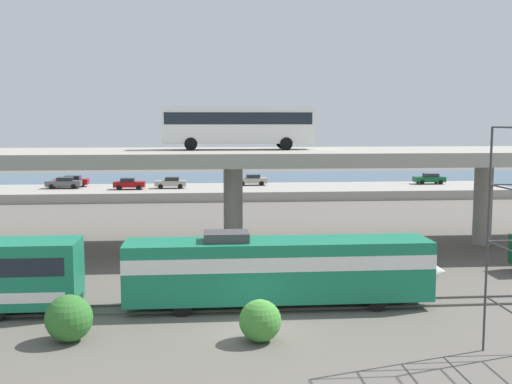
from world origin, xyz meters
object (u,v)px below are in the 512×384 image
Objects in this scene: train_locomotive at (293,267)px; parked_car_0 at (71,181)px; parked_car_2 at (129,183)px; parked_car_3 at (171,182)px; transit_bus_on_overpass at (238,124)px; parked_car_4 at (430,179)px; parked_car_6 at (64,183)px; parked_car_5 at (252,180)px.

parked_car_0 is at bearing 112.72° from train_locomotive.
parked_car_3 is (5.36, 0.92, -0.00)m from parked_car_2.
transit_bus_on_overpass is 35.13m from parked_car_3.
parked_car_4 is (41.53, 3.58, 0.00)m from parked_car_2.
parked_car_4 and parked_car_6 have the same top height.
parked_car_0 is 1.15× the size of parked_car_2.
train_locomotive is 4.30× the size of parked_car_3.
parked_car_0 and parked_car_5 have the same top height.
train_locomotive is 58.48m from parked_car_0.
train_locomotive reaches higher than parked_car_3.
train_locomotive reaches higher than parked_car_2.
transit_bus_on_overpass is at bearing 96.71° from train_locomotive.
transit_bus_on_overpass reaches higher than train_locomotive.
transit_bus_on_overpass is at bearing 119.18° from parked_car_0.
parked_car_6 is at bearing 78.29° from parked_car_0.
parked_car_0 and parked_car_3 have the same top height.
parked_car_3 is 0.95× the size of parked_car_4.
train_locomotive is 3.90× the size of parked_car_6.
parked_car_0 is 2.37m from parked_car_6.
parked_car_2 is 0.89× the size of parked_car_6.
transit_bus_on_overpass is 2.99× the size of parked_car_2.
train_locomotive is at bearing -83.29° from transit_bus_on_overpass.
parked_car_0 is 1.08× the size of parked_car_4.
transit_bus_on_overpass reaches higher than parked_car_5.
parked_car_2 is 0.94× the size of parked_car_5.
parked_car_2 is 0.98× the size of parked_car_3.
train_locomotive reaches higher than parked_car_6.
parked_car_5 is (24.56, -0.29, -0.00)m from parked_car_0.
train_locomotive is 4.40× the size of parked_car_2.
parked_car_0 is (-22.59, 53.94, -0.21)m from train_locomotive.
parked_car_0 and parked_car_6 have the same top height.
parked_car_2 is at bearing 152.54° from parked_car_0.
parked_car_5 is at bearing 83.79° from transit_bus_on_overpass.
transit_bus_on_overpass is at bearing 83.79° from parked_car_5.
transit_bus_on_overpass is 42.94m from parked_car_0.
parked_car_4 is at bearing -178.14° from parked_car_6.
parked_car_2 is 0.93× the size of parked_car_4.
train_locomotive reaches higher than parked_car_0.
parked_car_0 is at bearing -0.67° from parked_car_5.
parked_car_0 is 1.09× the size of parked_car_5.
parked_car_2 is 8.91m from parked_car_6.
parked_car_5 is at bearing 179.33° from parked_car_0.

